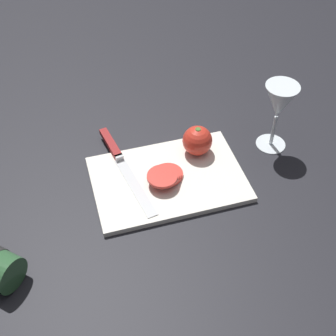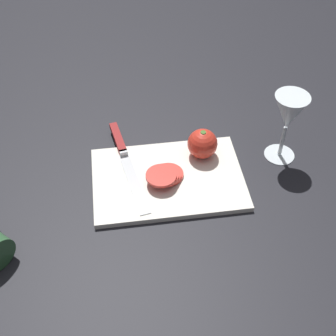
% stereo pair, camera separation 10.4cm
% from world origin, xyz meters
% --- Properties ---
extents(ground_plane, '(3.00, 3.00, 0.00)m').
position_xyz_m(ground_plane, '(0.00, 0.00, 0.00)').
color(ground_plane, black).
extents(cutting_board, '(0.34, 0.23, 0.01)m').
position_xyz_m(cutting_board, '(-0.02, -0.03, 0.01)').
color(cutting_board, silver).
rests_on(cutting_board, ground_plane).
extents(wine_glass, '(0.08, 0.08, 0.18)m').
position_xyz_m(wine_glass, '(0.26, 0.02, 0.12)').
color(wine_glass, silver).
rests_on(wine_glass, ground_plane).
extents(whole_tomato, '(0.07, 0.07, 0.07)m').
position_xyz_m(whole_tomato, '(0.07, 0.03, 0.05)').
color(whole_tomato, red).
rests_on(whole_tomato, cutting_board).
extents(knife, '(0.07, 0.30, 0.01)m').
position_xyz_m(knife, '(-0.12, 0.07, 0.02)').
color(knife, silver).
rests_on(knife, cutting_board).
extents(tomato_slice_stack_near, '(0.09, 0.09, 0.03)m').
position_xyz_m(tomato_slice_stack_near, '(-0.03, -0.03, 0.03)').
color(tomato_slice_stack_near, red).
rests_on(tomato_slice_stack_near, cutting_board).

